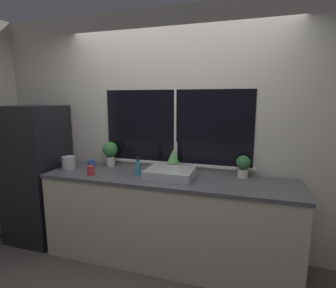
# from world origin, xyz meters

# --- Properties ---
(ground_plane) EXTENTS (14.00, 14.00, 0.00)m
(ground_plane) POSITION_xyz_m (0.00, 0.00, 0.00)
(ground_plane) COLOR #4C4742
(wall_back) EXTENTS (8.00, 0.09, 2.70)m
(wall_back) POSITION_xyz_m (0.00, 0.68, 1.35)
(wall_back) COLOR beige
(wall_back) RESTS_ON ground_plane
(wall_left) EXTENTS (0.06, 7.00, 2.70)m
(wall_left) POSITION_xyz_m (-2.26, 1.50, 1.35)
(wall_left) COLOR beige
(wall_left) RESTS_ON ground_plane
(counter) EXTENTS (2.63, 0.63, 0.93)m
(counter) POSITION_xyz_m (0.00, 0.30, 0.47)
(counter) COLOR beige
(counter) RESTS_ON ground_plane
(refrigerator) EXTENTS (0.61, 0.64, 1.65)m
(refrigerator) POSITION_xyz_m (-1.67, 0.31, 0.83)
(refrigerator) COLOR black
(refrigerator) RESTS_ON ground_plane
(sink) EXTENTS (0.48, 0.45, 0.33)m
(sink) POSITION_xyz_m (0.04, 0.32, 0.98)
(sink) COLOR #ADADB2
(sink) RESTS_ON counter
(potted_plant_left) EXTENTS (0.18, 0.18, 0.30)m
(potted_plant_left) POSITION_xyz_m (-0.78, 0.54, 1.12)
(potted_plant_left) COLOR silver
(potted_plant_left) RESTS_ON counter
(potted_plant_center) EXTENTS (0.13, 0.13, 0.25)m
(potted_plant_center) POSITION_xyz_m (0.01, 0.54, 1.07)
(potted_plant_center) COLOR silver
(potted_plant_center) RESTS_ON counter
(potted_plant_right) EXTENTS (0.14, 0.14, 0.23)m
(potted_plant_right) POSITION_xyz_m (0.75, 0.54, 1.06)
(potted_plant_right) COLOR silver
(potted_plant_right) RESTS_ON counter
(soap_bottle) EXTENTS (0.06, 0.06, 0.20)m
(soap_bottle) POSITION_xyz_m (-0.30, 0.28, 1.02)
(soap_bottle) COLOR teal
(soap_bottle) RESTS_ON counter
(mug_blue) EXTENTS (0.08, 0.08, 0.09)m
(mug_blue) POSITION_xyz_m (-0.96, 0.42, 0.98)
(mug_blue) COLOR #3351AD
(mug_blue) RESTS_ON counter
(mug_red) EXTENTS (0.07, 0.07, 0.10)m
(mug_red) POSITION_xyz_m (-0.79, 0.15, 0.98)
(mug_red) COLOR #B72D28
(mug_red) RESTS_ON counter
(kettle) EXTENTS (0.15, 0.15, 0.16)m
(kettle) POSITION_xyz_m (-1.18, 0.29, 1.01)
(kettle) COLOR #B2B2B7
(kettle) RESTS_ON counter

